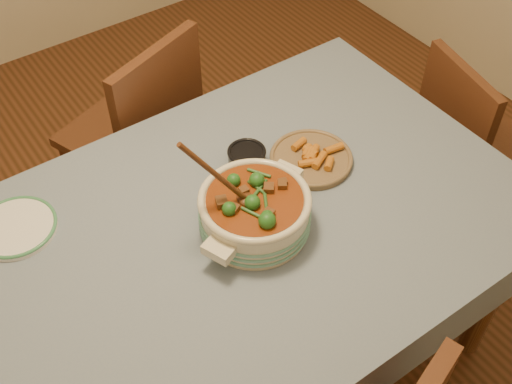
% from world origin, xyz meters
% --- Properties ---
extents(floor, '(4.50, 4.50, 0.00)m').
position_xyz_m(floor, '(0.00, 0.00, 0.00)').
color(floor, '#432713').
rests_on(floor, ground).
extents(dining_table, '(1.68, 1.08, 0.76)m').
position_xyz_m(dining_table, '(0.00, 0.00, 0.66)').
color(dining_table, brown).
rests_on(dining_table, floor).
extents(stew_casserole, '(0.38, 0.38, 0.36)m').
position_xyz_m(stew_casserole, '(0.05, -0.03, 0.83)').
color(stew_casserole, beige).
rests_on(stew_casserole, dining_table).
extents(white_plate, '(0.27, 0.27, 0.02)m').
position_xyz_m(white_plate, '(-0.49, 0.34, 0.77)').
color(white_plate, white).
rests_on(white_plate, dining_table).
extents(condiment_bowl, '(0.15, 0.15, 0.06)m').
position_xyz_m(condiment_bowl, '(0.17, 0.18, 0.79)').
color(condiment_bowl, black).
rests_on(condiment_bowl, dining_table).
extents(fried_plate, '(0.30, 0.30, 0.04)m').
position_xyz_m(fried_plate, '(0.34, 0.08, 0.77)').
color(fried_plate, olive).
rests_on(fried_plate, dining_table).
extents(chair_far, '(0.54, 0.54, 0.90)m').
position_xyz_m(chair_far, '(0.10, 0.77, 0.51)').
color(chair_far, brown).
rests_on(chair_far, floor).
extents(chair_right, '(0.46, 0.46, 0.82)m').
position_xyz_m(chair_right, '(1.10, 0.05, 0.46)').
color(chair_right, brown).
rests_on(chair_right, floor).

